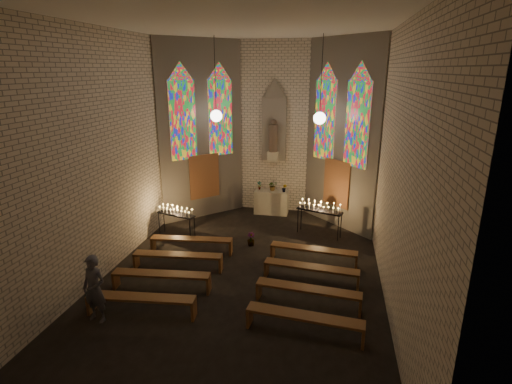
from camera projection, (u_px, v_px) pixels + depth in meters
The scene contains 18 objects.
floor at pixel (243, 275), 11.85m from camera, with size 12.00×12.00×0.00m, color black.
room at pixel (263, 133), 13.91m from camera, with size 8.22×12.43×7.00m.
altar at pixel (271, 202), 16.81m from camera, with size 1.40×0.60×1.00m, color beige.
flower_vase_left at pixel (259, 185), 16.77m from camera, with size 0.19×0.13×0.36m, color #4C723F.
flower_vase_center at pixel (273, 186), 16.64m from camera, with size 0.37×0.32×0.41m, color #4C723F.
flower_vase_right at pixel (284, 188), 16.42m from camera, with size 0.19×0.15×0.35m, color #4C723F.
aisle_flower_pot at pixel (251, 239), 13.80m from camera, with size 0.26×0.26×0.47m, color #4C723F.
votive_stand_left at pixel (176, 212), 14.35m from camera, with size 1.52×0.75×1.09m.
votive_stand_right at pixel (320, 208), 14.43m from camera, with size 1.70×0.91×1.22m.
pew_left_0 at pixel (191, 241), 13.21m from camera, with size 2.72×0.64×0.52m.
pew_right_0 at pixel (314, 251), 12.48m from camera, with size 2.72×0.64×0.52m.
pew_left_1 at pixel (178, 257), 12.09m from camera, with size 2.72×0.64×0.52m.
pew_right_1 at pixel (311, 269), 11.35m from camera, with size 2.72×0.64×0.52m.
pew_left_2 at pixel (161, 276), 10.96m from camera, with size 2.72×0.64×0.52m.
pew_right_2 at pixel (308, 291), 10.23m from camera, with size 2.72×0.64×0.52m.
pew_left_3 at pixel (141, 300), 9.84m from camera, with size 2.72×0.64×0.52m.
pew_right_3 at pixel (305, 318), 9.10m from camera, with size 2.72×0.64×0.52m.
visitor at pixel (94, 289), 9.51m from camera, with size 0.62×0.41×1.70m, color #4D4C56.
Camera 1 is at (2.43, -10.31, 5.87)m, focal length 28.00 mm.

